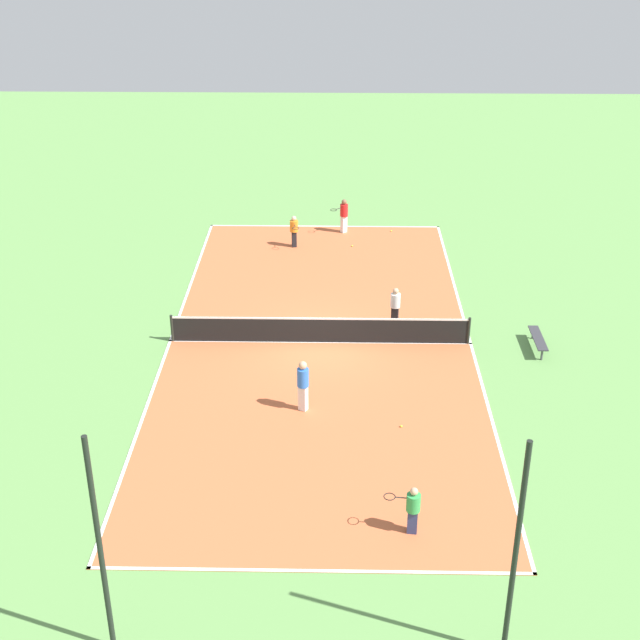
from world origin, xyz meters
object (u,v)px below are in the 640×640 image
(player_center_orange, at_px, (294,230))
(tennis_ball_midcourt, at_px, (401,426))
(player_near_blue, at_px, (303,382))
(fence_post_back_left, at_px, (515,554))
(player_far_white, at_px, (395,305))
(bench, at_px, (538,339))
(player_coach_red, at_px, (344,214))
(tennis_net, at_px, (320,329))
(tennis_ball_right_alley, at_px, (352,246))
(fence_post_back_right, at_px, (100,549))
(player_far_green, at_px, (413,508))
(tennis_ball_left_sideline, at_px, (391,231))

(player_center_orange, height_order, tennis_ball_midcourt, player_center_orange)
(player_near_blue, height_order, fence_post_back_left, fence_post_back_left)
(player_near_blue, height_order, player_far_white, player_near_blue)
(bench, distance_m, player_center_orange, 12.92)
(player_coach_red, bearing_deg, fence_post_back_left, 60.68)
(bench, relative_size, player_near_blue, 1.09)
(player_coach_red, xyz_separation_m, fence_post_back_left, (-3.30, 24.79, 1.80))
(tennis_net, xyz_separation_m, tennis_ball_midcourt, (-2.55, 5.38, -0.48))
(player_coach_red, xyz_separation_m, tennis_ball_right_alley, (-0.38, 1.77, -0.87))
(player_coach_red, distance_m, fence_post_back_right, 25.37)
(bench, bearing_deg, fence_post_back_left, -14.09)
(tennis_net, relative_size, tennis_ball_right_alley, 155.59)
(player_far_white, distance_m, fence_post_back_right, 16.94)
(tennis_ball_right_alley, bearing_deg, player_near_blue, 82.79)
(player_near_blue, height_order, player_coach_red, player_near_blue)
(player_far_green, bearing_deg, tennis_ball_right_alley, -79.50)
(bench, height_order, player_far_white, player_far_white)
(player_far_white, relative_size, tennis_ball_midcourt, 21.89)
(player_near_blue, distance_m, tennis_ball_right_alley, 13.62)
(tennis_ball_left_sideline, xyz_separation_m, tennis_ball_midcourt, (0.56, 16.31, 0.00))
(tennis_ball_midcourt, distance_m, fence_post_back_right, 11.24)
(tennis_ball_left_sideline, height_order, tennis_ball_right_alley, same)
(bench, relative_size, player_far_green, 1.36)
(player_near_blue, distance_m, fence_post_back_left, 10.73)
(player_center_orange, distance_m, player_coach_red, 2.85)
(tennis_net, relative_size, tennis_ball_left_sideline, 155.59)
(tennis_ball_left_sideline, xyz_separation_m, fence_post_back_left, (-1.08, 24.91, 2.67))
(player_far_green, distance_m, player_center_orange, 19.51)
(player_coach_red, bearing_deg, player_near_blue, 48.13)
(tennis_net, bearing_deg, fence_post_back_right, 73.32)
(tennis_net, relative_size, player_coach_red, 6.67)
(player_far_green, relative_size, tennis_ball_midcourt, 20.06)
(player_far_white, bearing_deg, player_near_blue, -105.20)
(tennis_ball_left_sideline, bearing_deg, player_near_blue, 77.02)
(tennis_ball_left_sideline, distance_m, tennis_ball_right_alley, 2.64)
(bench, bearing_deg, tennis_net, -92.45)
(tennis_ball_midcourt, distance_m, fence_post_back_left, 9.15)
(tennis_ball_right_alley, bearing_deg, tennis_ball_midcourt, 95.07)
(player_far_green, distance_m, fence_post_back_left, 4.63)
(player_coach_red, bearing_deg, player_far_green, 57.51)
(player_far_white, distance_m, tennis_ball_left_sideline, 9.59)
(tennis_ball_midcourt, bearing_deg, player_near_blue, -17.33)
(player_coach_red, xyz_separation_m, fence_post_back_right, (5.08, 24.79, 1.80))
(player_far_green, distance_m, tennis_ball_right_alley, 19.21)
(fence_post_back_left, bearing_deg, player_far_white, -84.53)
(player_near_blue, bearing_deg, player_far_green, 146.52)
(player_center_orange, relative_size, player_coach_red, 0.90)
(player_near_blue, height_order, player_center_orange, player_near_blue)
(player_near_blue, relative_size, tennis_ball_midcourt, 25.02)
(tennis_net, distance_m, player_coach_red, 10.86)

